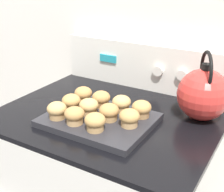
% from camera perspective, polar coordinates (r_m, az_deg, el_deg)
% --- Properties ---
extents(wall_back, '(8.00, 0.05, 2.40)m').
position_cam_1_polar(wall_back, '(1.38, 7.48, 12.54)').
color(wall_back, white).
rests_on(wall_back, ground_plane).
extents(control_panel, '(0.78, 0.07, 0.20)m').
position_cam_1_polar(control_panel, '(1.37, 6.30, 5.47)').
color(control_panel, white).
rests_on(control_panel, stove_range).
extents(muffin_pan, '(0.36, 0.28, 0.02)m').
position_cam_1_polar(muffin_pan, '(1.08, -2.40, -4.38)').
color(muffin_pan, '#28282D').
rests_on(muffin_pan, stove_range).
extents(muffin_r0_c0, '(0.07, 0.07, 0.06)m').
position_cam_1_polar(muffin_r0_c0, '(1.08, -10.03, -2.57)').
color(muffin_r0_c0, tan).
rests_on(muffin_r0_c0, muffin_pan).
extents(muffin_r0_c1, '(0.07, 0.07, 0.06)m').
position_cam_1_polar(muffin_r0_c1, '(1.03, -6.87, -3.55)').
color(muffin_r0_c1, tan).
rests_on(muffin_r0_c1, muffin_pan).
extents(muffin_r0_c2, '(0.07, 0.07, 0.06)m').
position_cam_1_polar(muffin_r0_c2, '(0.99, -3.11, -4.74)').
color(muffin_r0_c2, tan).
rests_on(muffin_r0_c2, muffin_pan).
extents(muffin_r1_c0, '(0.07, 0.07, 0.06)m').
position_cam_1_polar(muffin_r1_c0, '(1.13, -7.45, -1.09)').
color(muffin_r1_c0, '#A37A4C').
rests_on(muffin_r1_c0, muffin_pan).
extents(muffin_r1_c1, '(0.07, 0.07, 0.06)m').
position_cam_1_polar(muffin_r1_c1, '(1.09, -4.25, -1.95)').
color(muffin_r1_c1, tan).
rests_on(muffin_r1_c1, muffin_pan).
extents(muffin_r1_c2, '(0.07, 0.07, 0.06)m').
position_cam_1_polar(muffin_r1_c2, '(1.05, -0.55, -2.94)').
color(muffin_r1_c2, tan).
rests_on(muffin_r1_c2, muffin_pan).
extents(muffin_r1_c3, '(0.07, 0.07, 0.06)m').
position_cam_1_polar(muffin_r1_c3, '(1.01, 3.21, -3.99)').
color(muffin_r1_c3, tan).
rests_on(muffin_r1_c3, muffin_pan).
extents(muffin_r2_c0, '(0.07, 0.07, 0.06)m').
position_cam_1_polar(muffin_r2_c0, '(1.19, -5.27, 0.32)').
color(muffin_r2_c0, tan).
rests_on(muffin_r2_c0, muffin_pan).
extents(muffin_r2_c1, '(0.07, 0.07, 0.06)m').
position_cam_1_polar(muffin_r2_c1, '(1.15, -2.00, -0.50)').
color(muffin_r2_c1, olive).
rests_on(muffin_r2_c1, muffin_pan).
extents(muffin_r2_c2, '(0.07, 0.07, 0.06)m').
position_cam_1_polar(muffin_r2_c2, '(1.11, 1.74, -1.35)').
color(muffin_r2_c2, tan).
rests_on(muffin_r2_c2, muffin_pan).
extents(muffin_r2_c3, '(0.07, 0.07, 0.06)m').
position_cam_1_polar(muffin_r2_c3, '(1.08, 5.42, -2.34)').
color(muffin_r2_c3, '#A37A4C').
rests_on(muffin_r2_c3, muffin_pan).
extents(tea_kettle, '(0.18, 0.21, 0.25)m').
position_cam_1_polar(tea_kettle, '(1.13, 16.33, 0.46)').
color(tea_kettle, red).
rests_on(tea_kettle, stove_range).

